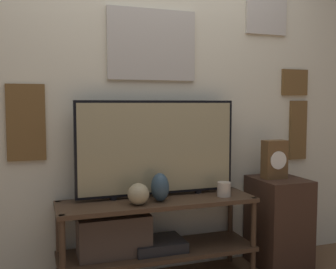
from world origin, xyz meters
name	(u,v)px	position (x,y,z in m)	size (l,w,h in m)	color
wall_back	(148,91)	(0.00, 0.50, 1.36)	(6.40, 0.08, 2.70)	beige
media_console	(141,232)	(-0.12, 0.24, 0.38)	(1.39, 0.41, 0.60)	#422D1E
television	(157,148)	(0.03, 0.33, 0.95)	(1.17, 0.05, 0.69)	black
vase_urn_stoneware	(160,187)	(0.00, 0.20, 0.70)	(0.12, 0.14, 0.20)	#2D4251
vase_round_glass	(138,194)	(-0.16, 0.15, 0.67)	(0.14, 0.14, 0.14)	tan
candle_jar	(224,189)	(0.48, 0.18, 0.65)	(0.10, 0.10, 0.10)	#C1B29E
side_table	(278,222)	(0.98, 0.23, 0.34)	(0.37, 0.43, 0.69)	#382319
mantel_clock	(274,159)	(0.94, 0.24, 0.84)	(0.18, 0.11, 0.30)	brown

